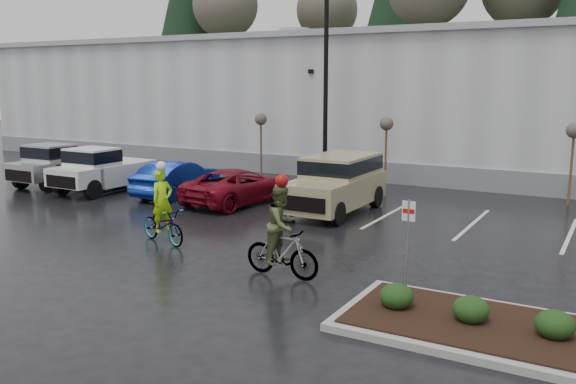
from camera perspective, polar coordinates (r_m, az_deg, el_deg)
The scene contains 20 objects.
ground at distance 15.50m, azimuth -2.83°, elevation -7.53°, with size 120.00×120.00×0.00m, color black.
warehouse at distance 35.36m, azimuth 16.69°, elevation 8.16°, with size 60.50×15.50×7.20m.
wooded_ridge at distance 58.02m, azimuth 21.83°, elevation 7.92°, with size 80.00×25.00×6.00m, color #203817.
lamppost at distance 27.21m, azimuth 3.58°, elevation 12.32°, with size 0.50×1.00×9.22m.
sapling_west at distance 30.09m, azimuth -2.56°, elevation 6.50°, with size 0.60×0.60×3.20m.
sapling_mid at distance 27.21m, azimuth 9.20°, elevation 5.97°, with size 0.60×0.60×3.20m.
sapling_east at distance 25.61m, azimuth 25.18°, elevation 4.85°, with size 0.60×0.60×3.20m.
curb_island at distance 12.41m, azimuth 23.58°, elevation -12.73°, with size 8.00×3.00×0.15m, color gray.
mulch_bed at distance 12.38m, azimuth 23.62°, elevation -12.33°, with size 7.60×2.60×0.04m, color black.
shrub_a at distance 12.86m, azimuth 10.14°, elevation -9.56°, with size 0.70×0.70×0.52m, color black.
shrub_b at distance 12.49m, azimuth 16.74°, elevation -10.47°, with size 0.70×0.70×0.52m, color black.
shrub_c at distance 12.29m, azimuth 23.70°, elevation -11.28°, with size 0.70×0.70×0.52m, color black.
fire_lane_sign at distance 13.72m, azimuth 11.15°, elevation -3.99°, with size 0.30×0.05×2.20m.
pickup_silver at distance 29.99m, azimuth -20.01°, elevation 2.52°, with size 2.10×5.20×1.96m, color #B5B6BE, non-canonical shape.
pickup_white at distance 27.79m, azimuth -16.44°, elevation 2.14°, with size 2.10×5.20×1.96m, color silver, non-canonical shape.
car_blue at distance 25.93m, azimuth -10.33°, elevation 1.29°, with size 1.56×4.47×1.47m, color navy.
car_red at distance 23.95m, azimuth -4.69°, elevation 0.56°, with size 2.28×4.95×1.38m, color maroon.
suv_tan at distance 22.25m, azimuth 4.37°, elevation 0.70°, with size 2.20×5.10×2.06m, color tan, non-canonical shape.
cyclist_hivis at distance 18.44m, azimuth -11.61°, elevation -2.40°, with size 2.13×1.24×2.45m.
cyclist_olive at distance 14.91m, azimuth -0.58°, elevation -4.57°, with size 1.98×0.96×2.56m.
Camera 1 is at (7.91, -12.46, 4.77)m, focal length 38.00 mm.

